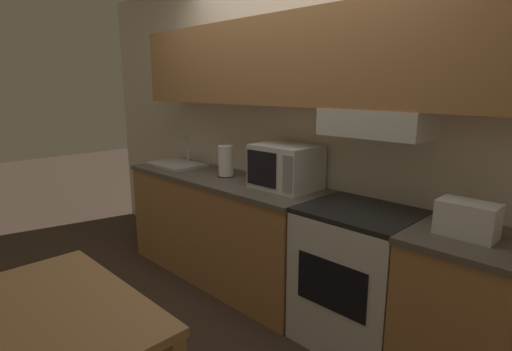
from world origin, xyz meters
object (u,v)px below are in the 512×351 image
(dining_table, at_px, (38,340))
(microwave, at_px, (286,167))
(sink_basin, at_px, (177,164))
(toaster, at_px, (467,219))
(paper_towel_roll, at_px, (226,161))
(stove_range, at_px, (356,277))

(dining_table, bearing_deg, microwave, 98.10)
(sink_basin, bearing_deg, dining_table, -47.94)
(toaster, distance_m, paper_towel_roll, 1.86)
(sink_basin, height_order, paper_towel_roll, sink_basin)
(paper_towel_roll, height_order, dining_table, paper_towel_roll)
(dining_table, bearing_deg, sink_basin, 132.06)
(toaster, xyz_separation_m, sink_basin, (-2.53, 0.01, -0.07))
(paper_towel_roll, bearing_deg, stove_range, -1.25)
(stove_range, xyz_separation_m, sink_basin, (-1.94, -0.00, 0.46))
(stove_range, height_order, toaster, toaster)
(stove_range, relative_size, toaster, 3.12)
(dining_table, bearing_deg, stove_range, 76.44)
(stove_range, relative_size, dining_table, 0.89)
(stove_range, relative_size, microwave, 1.99)
(stove_range, distance_m, sink_basin, 1.99)
(toaster, relative_size, paper_towel_roll, 1.12)
(sink_basin, relative_size, paper_towel_roll, 2.00)
(microwave, bearing_deg, paper_towel_roll, -175.19)
(stove_range, distance_m, dining_table, 1.76)
(toaster, bearing_deg, stove_range, 178.22)
(stove_range, xyz_separation_m, paper_towel_roll, (-1.27, 0.03, 0.57))
(stove_range, xyz_separation_m, microwave, (-0.66, 0.08, 0.60))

